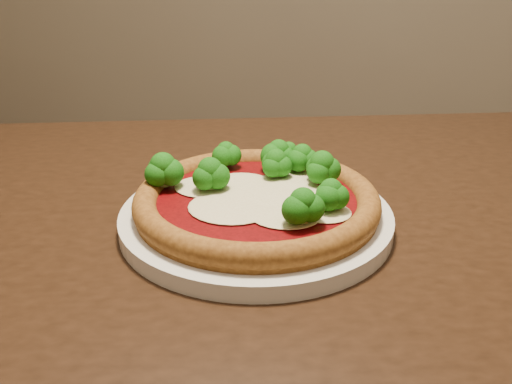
# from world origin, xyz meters

# --- Properties ---
(dining_table) EXTENTS (1.32, 1.03, 0.75)m
(dining_table) POSITION_xyz_m (-0.01, -0.05, 0.64)
(dining_table) COLOR black
(dining_table) RESTS_ON floor
(plate) EXTENTS (0.30, 0.30, 0.02)m
(plate) POSITION_xyz_m (0.01, -0.09, 0.76)
(plate) COLOR silver
(plate) RESTS_ON dining_table
(pizza) EXTENTS (0.27, 0.27, 0.06)m
(pizza) POSITION_xyz_m (0.01, -0.08, 0.78)
(pizza) COLOR brown
(pizza) RESTS_ON plate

